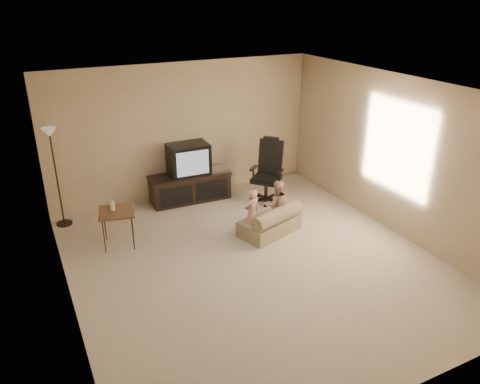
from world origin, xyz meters
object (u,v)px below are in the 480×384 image
object	(u,v)px
child_sofa	(272,223)
toddler_right	(276,205)
office_chair	(268,179)
floor_lamp	(53,155)
side_table	(116,212)
toddler_left	(252,213)
tv_stand	(190,177)

from	to	relation	value
child_sofa	toddler_right	distance (m)	0.30
office_chair	floor_lamp	xyz separation A→B (m)	(-3.55, 0.67, 0.80)
floor_lamp	toddler_right	xyz separation A→B (m)	(3.12, -1.72, -0.80)
side_table	toddler_right	world-z (taller)	toddler_right
office_chair	toddler_left	world-z (taller)	office_chair
child_sofa	toddler_left	world-z (taller)	toddler_left
child_sofa	tv_stand	bearing A→B (deg)	92.92
side_table	toddler_left	bearing A→B (deg)	-18.52
side_table	toddler_left	size ratio (longest dim) A/B	0.97
side_table	floor_lamp	distance (m)	1.45
office_chair	floor_lamp	bearing A→B (deg)	-141.93
toddler_left	office_chair	bearing A→B (deg)	-145.16
toddler_right	child_sofa	bearing A→B (deg)	55.75
tv_stand	floor_lamp	world-z (taller)	floor_lamp
tv_stand	child_sofa	bearing A→B (deg)	-67.06
tv_stand	child_sofa	xyz separation A→B (m)	(0.70, -1.84, -0.26)
floor_lamp	office_chair	bearing A→B (deg)	-10.63
office_chair	side_table	distance (m)	2.91
side_table	child_sofa	world-z (taller)	side_table
toddler_left	child_sofa	bearing A→B (deg)	150.45
tv_stand	toddler_right	world-z (taller)	tv_stand
tv_stand	toddler_left	bearing A→B (deg)	-75.72
floor_lamp	toddler_left	xyz separation A→B (m)	(2.65, -1.76, -0.82)
floor_lamp	toddler_right	world-z (taller)	floor_lamp
office_chair	toddler_right	bearing A→B (deg)	-63.61
office_chair	floor_lamp	distance (m)	3.70
office_chair	child_sofa	xyz separation A→B (m)	(-0.59, -1.17, -0.23)
side_table	child_sofa	size ratio (longest dim) A/B	0.71
child_sofa	toddler_left	distance (m)	0.39
office_chair	toddler_right	size ratio (longest dim) A/B	1.40
side_table	floor_lamp	xyz separation A→B (m)	(-0.68, 1.10, 0.66)
office_chair	toddler_left	xyz separation A→B (m)	(-0.91, -1.10, -0.02)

